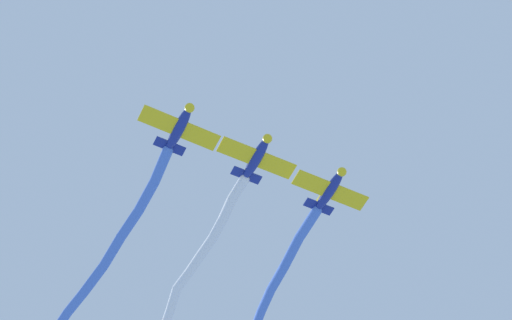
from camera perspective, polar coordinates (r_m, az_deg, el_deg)
airplane_lead at (r=67.12m, az=-5.38°, el=2.26°), size 5.31×6.90×1.71m
smoke_trail_lead at (r=77.82m, az=-11.80°, el=-8.56°), size 30.62×15.70×2.26m
airplane_left_wing at (r=68.79m, az=0.04°, el=0.17°), size 5.31×6.91×1.71m
smoke_trail_left_wing at (r=78.02m, az=-4.61°, el=-8.18°), size 25.68×8.12×1.85m
airplane_right_wing at (r=70.63m, az=5.19°, el=-2.09°), size 5.31×6.91×1.71m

